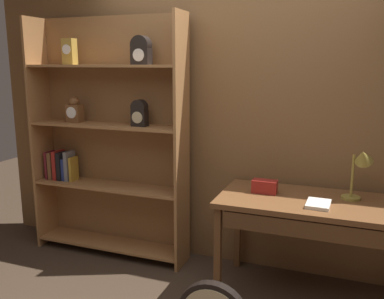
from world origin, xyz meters
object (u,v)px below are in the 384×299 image
Objects in this scene: desk_lamp at (360,165)px; toolbox_small at (265,187)px; workbench at (312,212)px; bookshelf at (107,140)px; open_repair_manual at (318,204)px.

desk_lamp is 2.19× the size of toolbox_small.
workbench is at bearing -160.96° from desk_lamp.
toolbox_small reaches higher than workbench.
desk_lamp is at bearing 19.04° from workbench.
toolbox_small is (1.49, -0.15, -0.24)m from bookshelf.
toolbox_small is at bearing -176.71° from desk_lamp.
toolbox_small is 0.45m from open_repair_manual.
workbench is 3.31× the size of desk_lamp.
bookshelf is at bearing 174.40° from toolbox_small.
bookshelf is at bearing 177.16° from desk_lamp.
bookshelf is 11.52× the size of toolbox_small.
open_repair_manual is at bearing -9.21° from bookshelf.
desk_lamp is at bearing 39.99° from open_repair_manual.
toolbox_small is at bearing 169.88° from workbench.
desk_lamp reaches higher than workbench.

